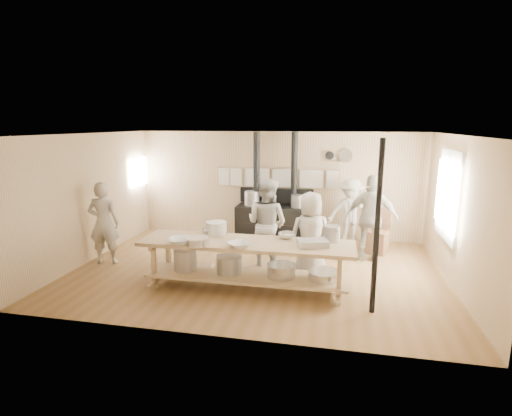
% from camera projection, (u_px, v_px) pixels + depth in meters
% --- Properties ---
extents(ground, '(7.00, 7.00, 0.00)m').
position_uv_depth(ground, '(257.00, 270.00, 7.73)').
color(ground, brown).
rests_on(ground, ground).
extents(room_shell, '(7.00, 7.00, 7.00)m').
position_uv_depth(room_shell, '(257.00, 188.00, 7.39)').
color(room_shell, tan).
rests_on(room_shell, ground).
extents(window_right, '(0.09, 1.50, 1.65)m').
position_uv_depth(window_right, '(449.00, 195.00, 7.31)').
color(window_right, beige).
rests_on(window_right, ground).
extents(left_opening, '(0.00, 0.90, 0.90)m').
position_uv_depth(left_opening, '(138.00, 172.00, 10.00)').
color(left_opening, white).
rests_on(left_opening, ground).
extents(stove, '(1.90, 0.75, 2.60)m').
position_uv_depth(stove, '(274.00, 219.00, 9.65)').
color(stove, black).
rests_on(stove, ground).
extents(towel_rail, '(3.00, 0.04, 0.47)m').
position_uv_depth(towel_rail, '(277.00, 175.00, 9.71)').
color(towel_rail, '#A1845C').
rests_on(towel_rail, ground).
extents(back_wall_shelf, '(0.63, 0.14, 0.32)m').
position_uv_depth(back_wall_shelf, '(339.00, 158.00, 9.36)').
color(back_wall_shelf, '#A1845C').
rests_on(back_wall_shelf, ground).
extents(prep_table, '(3.60, 0.90, 0.85)m').
position_uv_depth(prep_table, '(246.00, 260.00, 6.76)').
color(prep_table, '#A1845C').
rests_on(prep_table, ground).
extents(support_post, '(0.08, 0.08, 2.60)m').
position_uv_depth(support_post, '(377.00, 229.00, 5.76)').
color(support_post, black).
rests_on(support_post, ground).
extents(cook_far_left, '(0.69, 0.53, 1.68)m').
position_uv_depth(cook_far_left, '(104.00, 223.00, 7.98)').
color(cook_far_left, '#B0AD9C').
rests_on(cook_far_left, ground).
extents(cook_left, '(1.06, 0.96, 1.78)m').
position_uv_depth(cook_left, '(267.00, 224.00, 7.73)').
color(cook_left, '#B0AD9C').
rests_on(cook_left, ground).
extents(cook_center, '(0.91, 0.73, 1.61)m').
position_uv_depth(cook_center, '(310.00, 236.00, 7.21)').
color(cook_center, '#B0AD9C').
rests_on(cook_center, ground).
extents(cook_right, '(1.10, 0.57, 1.79)m').
position_uv_depth(cook_right, '(372.00, 218.00, 8.13)').
color(cook_right, '#B0AD9C').
rests_on(cook_right, ground).
extents(cook_by_window, '(1.04, 0.62, 1.59)m').
position_uv_depth(cook_by_window, '(350.00, 213.00, 9.08)').
color(cook_by_window, '#B0AD9C').
rests_on(cook_by_window, ground).
extents(chair, '(0.60, 0.60, 0.99)m').
position_uv_depth(chair, '(377.00, 239.00, 8.77)').
color(chair, '#503220').
rests_on(chair, ground).
extents(bowl_white_a, '(0.49, 0.49, 0.10)m').
position_uv_depth(bowl_white_a, '(181.00, 241.00, 6.57)').
color(bowl_white_a, white).
rests_on(bowl_white_a, prep_table).
extents(bowl_steel_a, '(0.41, 0.41, 0.09)m').
position_uv_depth(bowl_steel_a, '(210.00, 231.00, 7.15)').
color(bowl_steel_a, silver).
rests_on(bowl_steel_a, prep_table).
extents(bowl_white_b, '(0.50, 0.50, 0.09)m').
position_uv_depth(bowl_white_b, '(239.00, 245.00, 6.38)').
color(bowl_white_b, white).
rests_on(bowl_white_b, prep_table).
extents(bowl_steel_b, '(0.43, 0.43, 0.10)m').
position_uv_depth(bowl_steel_b, '(287.00, 236.00, 6.87)').
color(bowl_steel_b, silver).
rests_on(bowl_steel_b, prep_table).
extents(roasting_pan, '(0.55, 0.44, 0.11)m').
position_uv_depth(roasting_pan, '(313.00, 243.00, 6.43)').
color(roasting_pan, '#B2B2B7').
rests_on(roasting_pan, prep_table).
extents(mixing_bowl_large, '(0.45, 0.45, 0.12)m').
position_uv_depth(mixing_bowl_large, '(197.00, 241.00, 6.51)').
color(mixing_bowl_large, silver).
rests_on(mixing_bowl_large, prep_table).
extents(bucket_galv, '(0.35, 0.35, 0.26)m').
position_uv_depth(bucket_galv, '(331.00, 233.00, 6.70)').
color(bucket_galv, gray).
rests_on(bucket_galv, prep_table).
extents(deep_bowl_enamel, '(0.37, 0.37, 0.23)m').
position_uv_depth(deep_bowl_enamel, '(217.00, 228.00, 7.11)').
color(deep_bowl_enamel, white).
rests_on(deep_bowl_enamel, prep_table).
extents(pitcher, '(0.18, 0.18, 0.23)m').
position_uv_depth(pitcher, '(210.00, 228.00, 7.13)').
color(pitcher, white).
rests_on(pitcher, prep_table).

